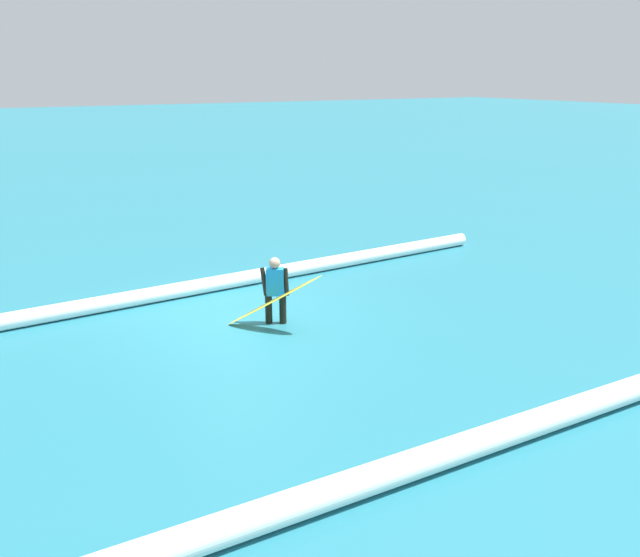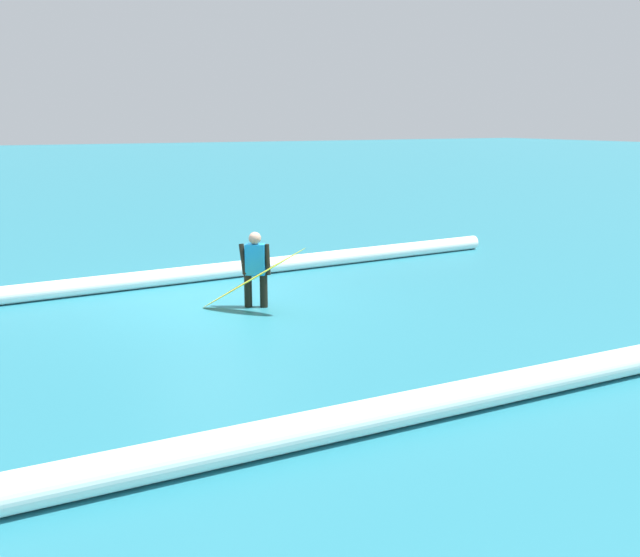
% 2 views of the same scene
% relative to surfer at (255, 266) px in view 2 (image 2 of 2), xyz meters
% --- Properties ---
extents(ground_plane, '(185.91, 185.91, 0.00)m').
position_rel_surfer_xyz_m(ground_plane, '(0.52, -0.48, -0.75)').
color(ground_plane, '#226D7E').
extents(surfer, '(0.45, 0.42, 1.35)m').
position_rel_surfer_xyz_m(surfer, '(0.00, 0.00, 0.00)').
color(surfer, black).
rests_on(surfer, ground_plane).
extents(surfboard, '(1.58, 1.53, 1.20)m').
position_rel_surfer_xyz_m(surfboard, '(0.17, 0.27, -0.16)').
color(surfboard, yellow).
rests_on(surfboard, ground_plane).
extents(wave_crest_foreground, '(19.49, 1.07, 0.34)m').
position_rel_surfer_xyz_m(wave_crest_foreground, '(2.43, -2.37, -0.58)').
color(wave_crest_foreground, white).
rests_on(wave_crest_foreground, ground_plane).
extents(wave_crest_midground, '(16.10, 0.84, 0.37)m').
position_rel_surfer_xyz_m(wave_crest_midground, '(-1.36, 5.45, -0.56)').
color(wave_crest_midground, white).
rests_on(wave_crest_midground, ground_plane).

